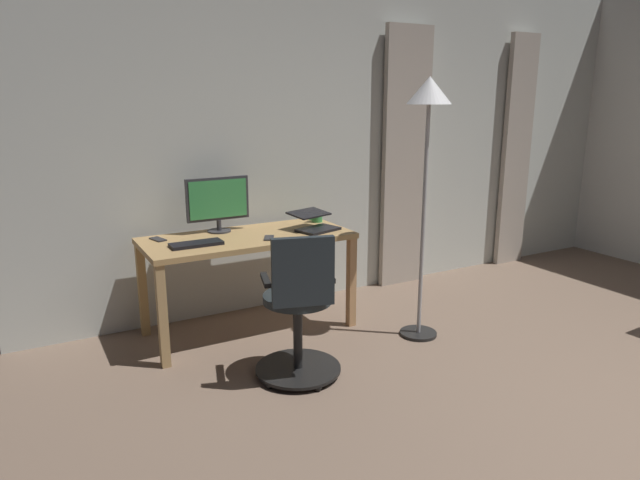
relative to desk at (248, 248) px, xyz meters
The scene contains 12 objects.
back_room_partition 1.64m from the desk, 160.20° to the right, with size 6.16×0.10×2.84m, color silver.
curtain_left_panel 3.27m from the desk, behind, with size 0.36×0.06×2.39m, color #B7AB9D.
curtain_right_panel 1.87m from the desk, 167.64° to the right, with size 0.50×0.06×2.39m, color #B7AB9D.
desk is the anchor object (origin of this frame).
office_chair 0.91m from the desk, 88.83° to the left, with size 0.56×0.56×0.97m.
computer_monitor 0.42m from the desk, 57.72° to the right, with size 0.49×0.18×0.42m.
computer_keyboard 0.45m from the desk, 13.85° to the left, with size 0.36×0.14×0.02m, color black.
laptop 0.55m from the desk, behind, with size 0.38×0.39×0.14m.
cell_phone_by_monitor 0.65m from the desk, 16.96° to the right, with size 0.07×0.14×0.01m, color #232328.
cell_phone_face_up 0.22m from the desk, 122.61° to the left, with size 0.07×0.14×0.01m, color #232328.
mug_tea 0.72m from the desk, 166.18° to the right, with size 0.13×0.09×0.09m.
floor_lamp 1.60m from the desk, 146.66° to the left, with size 0.31×0.31×1.90m.
Camera 1 is at (2.88, 1.08, 1.77)m, focal length 31.69 mm.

